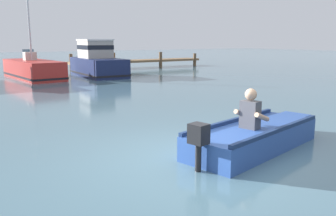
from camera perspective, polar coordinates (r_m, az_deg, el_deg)
name	(u,v)px	position (r m, az deg, el deg)	size (l,w,h in m)	color
ground_plane	(191,158)	(6.42, 3.75, -8.02)	(120.00, 120.00, 0.00)	slate
wooden_dock	(137,61)	(27.03, -4.91, 7.48)	(10.39, 1.64, 1.16)	brown
rowboat_with_person	(255,136)	(7.11, 13.70, -4.32)	(3.70, 1.79, 1.19)	#2D519E
moored_boat_red	(33,70)	(20.86, -20.68, 5.74)	(2.29, 5.54, 4.54)	#B72D28
moored_boat_navy	(97,62)	(21.19, -11.17, 7.15)	(2.06, 4.65, 2.09)	#19234C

